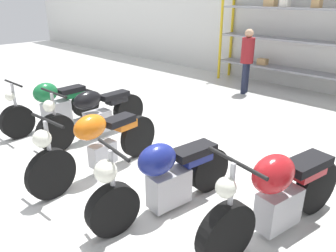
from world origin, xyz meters
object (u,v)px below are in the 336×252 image
at_px(motorcycle_green, 54,106).
at_px(person_browsing, 247,56).
at_px(motorcycle_blue, 165,177).
at_px(motorcycle_black, 95,114).
at_px(shelving_rack, 286,37).
at_px(motorcycle_red, 278,195).
at_px(motorcycle_orange, 97,143).

distance_m(motorcycle_green, person_browsing, 4.83).
bearing_deg(motorcycle_blue, motorcycle_green, -88.78).
bearing_deg(motorcycle_green, motorcycle_black, 102.15).
height_order(shelving_rack, person_browsing, shelving_rack).
relative_size(motorcycle_green, motorcycle_red, 0.98).
bearing_deg(shelving_rack, motorcycle_red, -63.63).
height_order(motorcycle_black, motorcycle_red, motorcycle_red).
distance_m(motorcycle_black, motorcycle_orange, 1.37).
xyz_separation_m(motorcycle_black, motorcycle_red, (3.54, -0.12, 0.05)).
bearing_deg(motorcycle_orange, shelving_rack, 179.30).
distance_m(motorcycle_green, motorcycle_orange, 2.22).
height_order(motorcycle_orange, person_browsing, person_browsing).
height_order(shelving_rack, motorcycle_black, shelving_rack).
distance_m(shelving_rack, person_browsing, 1.27).
xyz_separation_m(motorcycle_green, motorcycle_blue, (3.41, -0.39, 0.02)).
bearing_deg(person_browsing, motorcycle_red, 111.25).
relative_size(motorcycle_green, motorcycle_black, 0.93).
xyz_separation_m(motorcycle_blue, motorcycle_red, (1.13, 0.53, 0.04)).
distance_m(shelving_rack, motorcycle_orange, 6.26).
distance_m(motorcycle_orange, motorcycle_red, 2.46).
bearing_deg(motorcycle_blue, motorcycle_black, -97.36).
height_order(shelving_rack, motorcycle_red, shelving_rack).
distance_m(motorcycle_black, person_browsing, 4.39).
height_order(motorcycle_green, person_browsing, person_browsing).
distance_m(shelving_rack, motorcycle_red, 6.29).
bearing_deg(motorcycle_black, motorcycle_green, -77.21).
height_order(motorcycle_black, motorcycle_blue, motorcycle_blue).
distance_m(motorcycle_black, motorcycle_blue, 2.49).
height_order(motorcycle_blue, motorcycle_red, motorcycle_red).
height_order(shelving_rack, motorcycle_blue, shelving_rack).
bearing_deg(motorcycle_red, shelving_rack, -142.89).
relative_size(motorcycle_black, person_browsing, 1.35).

